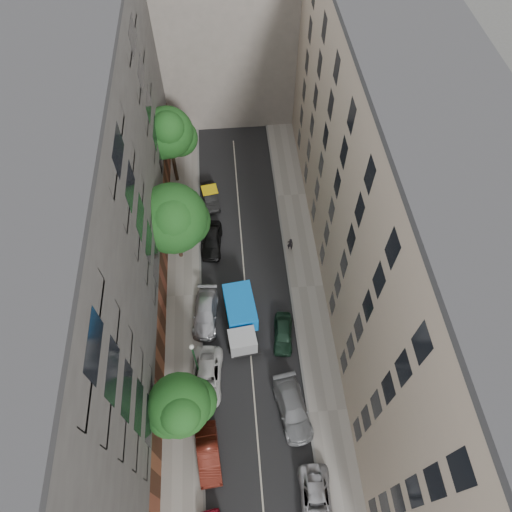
{
  "coord_description": "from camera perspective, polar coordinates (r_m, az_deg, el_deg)",
  "views": [
    {
      "loc": [
        -0.76,
        -20.27,
        35.49
      ],
      "look_at": [
        0.91,
        -0.29,
        6.0
      ],
      "focal_mm": 32.0,
      "sensor_mm": 36.0,
      "label": 1
    }
  ],
  "objects": [
    {
      "name": "tree_mid",
      "position": [
        39.05,
        -10.26,
        4.39
      ],
      "size": [
        6.19,
        6.04,
        8.52
      ],
      "color": "#382619",
      "rests_on": "sidewalk_left"
    },
    {
      "name": "building_endcap",
      "position": [
        55.07,
        -3.81,
        26.92
      ],
      "size": [
        18.0,
        12.0,
        18.0
      ],
      "primitive_type": "cube",
      "color": "gray",
      "rests_on": "ground"
    },
    {
      "name": "building_left",
      "position": [
        34.14,
        -20.41,
        2.8
      ],
      "size": [
        8.0,
        44.0,
        20.0
      ],
      "primitive_type": "cube",
      "color": "#484543",
      "rests_on": "ground"
    },
    {
      "name": "car_left_3",
      "position": [
        39.29,
        -6.32,
        -7.1
      ],
      "size": [
        2.51,
        5.1,
        1.43
      ],
      "primitive_type": "imported",
      "rotation": [
        0.0,
        0.0,
        -0.11
      ],
      "color": "silver",
      "rests_on": "ground"
    },
    {
      "name": "sidewalk_right",
      "position": [
        41.29,
        6.34,
        -3.86
      ],
      "size": [
        3.0,
        44.0,
        0.15
      ],
      "primitive_type": "cube",
      "color": "gray",
      "rests_on": "ground"
    },
    {
      "name": "lamp_post",
      "position": [
        34.5,
        -7.69,
        -12.45
      ],
      "size": [
        0.36,
        0.36,
        5.67
      ],
      "color": "#19592A",
      "rests_on": "sidewalk_left"
    },
    {
      "name": "tree_near",
      "position": [
        32.47,
        -9.37,
        -18.11
      ],
      "size": [
        4.72,
        4.35,
        6.85
      ],
      "color": "#382619",
      "rests_on": "sidewalk_left"
    },
    {
      "name": "car_right_1",
      "position": [
        36.19,
        4.61,
        -18.5
      ],
      "size": [
        2.89,
        5.45,
        1.5
      ],
      "primitive_type": "imported",
      "rotation": [
        0.0,
        0.0,
        0.16
      ],
      "color": "gray",
      "rests_on": "ground"
    },
    {
      "name": "car_left_1",
      "position": [
        35.55,
        -5.98,
        -23.33
      ],
      "size": [
        1.91,
        4.52,
        1.45
      ],
      "primitive_type": "imported",
      "rotation": [
        0.0,
        0.0,
        0.09
      ],
      "color": "#4F180F",
      "rests_on": "ground"
    },
    {
      "name": "road_surface",
      "position": [
        40.87,
        -1.31,
        -4.48
      ],
      "size": [
        8.0,
        44.0,
        0.02
      ],
      "primitive_type": "cube",
      "color": "black",
      "rests_on": "ground"
    },
    {
      "name": "tarp_truck",
      "position": [
        38.03,
        -1.91,
        -7.74
      ],
      "size": [
        2.88,
        6.0,
        2.67
      ],
      "rotation": [
        0.0,
        0.0,
        0.11
      ],
      "color": "black",
      "rests_on": "ground"
    },
    {
      "name": "ground",
      "position": [
        40.88,
        -1.31,
        -4.49
      ],
      "size": [
        120.0,
        120.0,
        0.0
      ],
      "primitive_type": "plane",
      "color": "#4C4C49",
      "rests_on": "ground"
    },
    {
      "name": "car_left_4",
      "position": [
        43.24,
        -5.54,
        1.96
      ],
      "size": [
        2.2,
        4.58,
        1.51
      ],
      "primitive_type": "imported",
      "rotation": [
        0.0,
        0.0,
        -0.1
      ],
      "color": "black",
      "rests_on": "ground"
    },
    {
      "name": "tree_far",
      "position": [
        45.4,
        -10.81,
        14.67
      ],
      "size": [
        5.19,
        4.9,
        9.04
      ],
      "color": "#382619",
      "rests_on": "sidewalk_left"
    },
    {
      "name": "sidewalk_left",
      "position": [
        41.08,
        -9.01,
        -4.94
      ],
      "size": [
        3.0,
        44.0,
        0.15
      ],
      "primitive_type": "cube",
      "color": "gray",
      "rests_on": "ground"
    },
    {
      "name": "building_right",
      "position": [
        34.63,
        16.91,
        5.27
      ],
      "size": [
        8.0,
        44.0,
        20.0
      ],
      "primitive_type": "cube",
      "color": "tan",
      "rests_on": "ground"
    },
    {
      "name": "car_right_2",
      "position": [
        38.37,
        3.4,
        -9.65
      ],
      "size": [
        2.01,
        4.0,
        1.31
      ],
      "primitive_type": "imported",
      "rotation": [
        0.0,
        0.0,
        -0.12
      ],
      "color": "black",
      "rests_on": "ground"
    },
    {
      "name": "car_right_0",
      "position": [
        35.27,
        7.52,
        -28.07
      ],
      "size": [
        2.36,
        4.75,
        1.29
      ],
      "primitive_type": "imported",
      "rotation": [
        0.0,
        0.0,
        -0.05
      ],
      "color": "#B3B2B7",
      "rests_on": "ground"
    },
    {
      "name": "car_left_2",
      "position": [
        37.06,
        -6.2,
        -14.81
      ],
      "size": [
        2.8,
        5.28,
        1.41
      ],
      "primitive_type": "imported",
      "rotation": [
        0.0,
        0.0,
        -0.09
      ],
      "color": "silver",
      "rests_on": "ground"
    },
    {
      "name": "car_left_5",
      "position": [
        46.86,
        -5.73,
        7.4
      ],
      "size": [
        2.02,
        4.14,
        1.31
      ],
      "primitive_type": "imported",
      "rotation": [
        0.0,
        0.0,
        0.17
      ],
      "color": "black",
      "rests_on": "ground"
    },
    {
      "name": "pedestrian",
      "position": [
        42.73,
        4.3,
        1.51
      ],
      "size": [
        0.62,
        0.48,
        1.5
      ],
      "primitive_type": "imported",
      "rotation": [
        0.0,
        0.0,
        2.9
      ],
      "color": "black",
      "rests_on": "sidewalk_right"
    }
  ]
}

